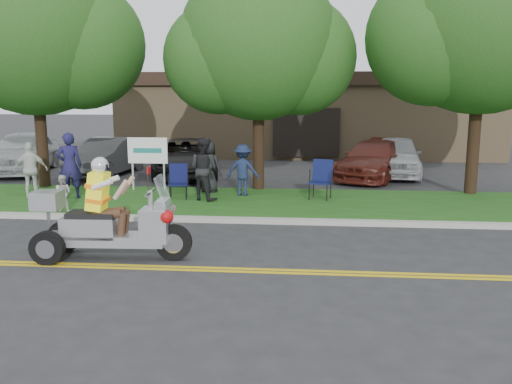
# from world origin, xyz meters

# --- Properties ---
(ground) EXTENTS (120.00, 120.00, 0.00)m
(ground) POSITION_xyz_m (0.00, 0.00, 0.00)
(ground) COLOR #28282B
(ground) RESTS_ON ground
(centerline_near) EXTENTS (60.00, 0.10, 0.01)m
(centerline_near) POSITION_xyz_m (0.00, -0.58, 0.01)
(centerline_near) COLOR gold
(centerline_near) RESTS_ON ground
(centerline_far) EXTENTS (60.00, 0.10, 0.01)m
(centerline_far) POSITION_xyz_m (0.00, -0.42, 0.01)
(centerline_far) COLOR gold
(centerline_far) RESTS_ON ground
(curb) EXTENTS (60.00, 0.25, 0.12)m
(curb) POSITION_xyz_m (0.00, 3.05, 0.06)
(curb) COLOR #A8A89E
(curb) RESTS_ON ground
(grass_verge) EXTENTS (60.00, 4.00, 0.10)m
(grass_verge) POSITION_xyz_m (0.00, 5.20, 0.06)
(grass_verge) COLOR #134713
(grass_verge) RESTS_ON ground
(commercial_building) EXTENTS (18.00, 8.20, 4.00)m
(commercial_building) POSITION_xyz_m (2.00, 18.98, 2.01)
(commercial_building) COLOR #9E7F5B
(commercial_building) RESTS_ON ground
(tree_left) EXTENTS (6.62, 5.40, 7.78)m
(tree_left) POSITION_xyz_m (-6.44, 7.03, 4.85)
(tree_left) COLOR #332114
(tree_left) RESTS_ON ground
(tree_mid) EXTENTS (5.88, 4.80, 7.05)m
(tree_mid) POSITION_xyz_m (0.55, 7.23, 4.43)
(tree_mid) COLOR #332114
(tree_mid) RESTS_ON ground
(tree_right) EXTENTS (6.86, 5.60, 8.07)m
(tree_right) POSITION_xyz_m (7.06, 7.03, 5.03)
(tree_right) COLOR #332114
(tree_right) RESTS_ON ground
(business_sign) EXTENTS (1.25, 0.06, 1.75)m
(business_sign) POSITION_xyz_m (-2.90, 6.60, 1.26)
(business_sign) COLOR silver
(business_sign) RESTS_ON ground
(trike_scooter) EXTENTS (3.01, 1.02, 1.97)m
(trike_scooter) POSITION_xyz_m (-1.80, -0.05, 0.69)
(trike_scooter) COLOR black
(trike_scooter) RESTS_ON ground
(lawn_chair_a) EXTENTS (0.61, 0.63, 1.00)m
(lawn_chair_a) POSITION_xyz_m (-1.67, 5.40, 0.67)
(lawn_chair_a) COLOR black
(lawn_chair_a) RESTS_ON grass_verge
(lawn_chair_b) EXTENTS (0.73, 0.75, 1.12)m
(lawn_chair_b) POSITION_xyz_m (2.45, 5.75, 0.74)
(lawn_chair_b) COLOR black
(lawn_chair_b) RESTS_ON grass_verge
(spectator_adult_left) EXTENTS (0.82, 0.69, 1.91)m
(spectator_adult_left) POSITION_xyz_m (-4.77, 5.12, 1.06)
(spectator_adult_left) COLOR #1B1844
(spectator_adult_left) RESTS_ON grass_verge
(spectator_adult_mid) EXTENTS (1.09, 1.01, 1.79)m
(spectator_adult_mid) POSITION_xyz_m (-0.88, 5.23, 1.00)
(spectator_adult_mid) COLOR black
(spectator_adult_mid) RESTS_ON grass_verge
(spectator_adult_right) EXTENTS (1.01, 0.59, 1.61)m
(spectator_adult_right) POSITION_xyz_m (-6.01, 5.26, 0.91)
(spectator_adult_right) COLOR silver
(spectator_adult_right) RESTS_ON grass_verge
(spectator_chair_a) EXTENTS (1.05, 0.68, 1.53)m
(spectator_chair_a) POSITION_xyz_m (0.14, 5.99, 0.87)
(spectator_chair_a) COLOR #182445
(spectator_chair_a) RESTS_ON grass_verge
(spectator_chair_b) EXTENTS (0.90, 0.73, 1.59)m
(spectator_chair_b) POSITION_xyz_m (-0.96, 6.44, 0.90)
(spectator_chair_b) COLOR black
(spectator_chair_b) RESTS_ON grass_verge
(child_right) EXTENTS (0.49, 0.39, 0.96)m
(child_right) POSITION_xyz_m (-4.23, 3.40, 0.58)
(child_right) COLOR beige
(child_right) RESTS_ON grass_verge
(parked_car_far_left) EXTENTS (2.87, 5.10, 1.64)m
(parked_car_far_left) POSITION_xyz_m (-9.00, 10.37, 0.82)
(parked_car_far_left) COLOR #A7ABAF
(parked_car_far_left) RESTS_ON ground
(parked_car_left) EXTENTS (2.01, 4.41, 1.40)m
(parked_car_left) POSITION_xyz_m (-5.50, 10.04, 0.70)
(parked_car_left) COLOR #343436
(parked_car_left) RESTS_ON ground
(parked_car_mid) EXTENTS (3.21, 5.34, 1.39)m
(parked_car_mid) POSITION_xyz_m (-2.50, 10.15, 0.69)
(parked_car_mid) COLOR black
(parked_car_mid) RESTS_ON ground
(parked_car_right) EXTENTS (3.62, 5.04, 1.36)m
(parked_car_right) POSITION_xyz_m (4.50, 10.26, 0.68)
(parked_car_right) COLOR #501A12
(parked_car_right) RESTS_ON ground
(parked_car_far_right) EXTENTS (2.37, 4.57, 1.49)m
(parked_car_far_right) POSITION_xyz_m (5.41, 10.96, 0.74)
(parked_car_far_right) COLOR #B3B5BB
(parked_car_far_right) RESTS_ON ground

